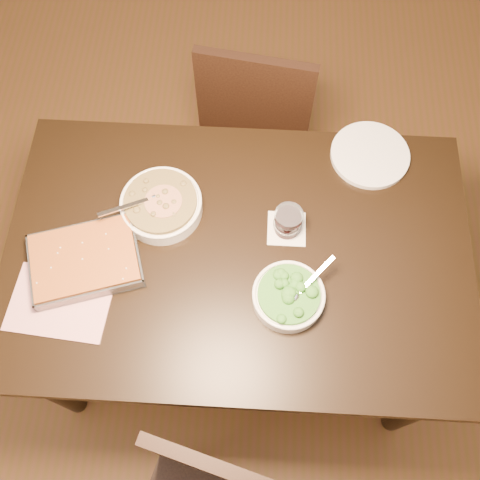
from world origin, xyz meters
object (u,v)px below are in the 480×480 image
(broccoli_bowl, at_px, (288,296))
(chair_far, at_px, (258,110))
(wine_tumbler, at_px, (288,221))
(table, at_px, (238,263))
(dinner_plate, at_px, (370,155))
(stew_bowl, at_px, (161,205))
(baking_dish, at_px, (85,261))

(broccoli_bowl, bearing_deg, chair_far, 97.31)
(wine_tumbler, bearing_deg, table, -150.41)
(table, bearing_deg, dinner_plate, 41.40)
(stew_bowl, relative_size, dinner_plate, 1.01)
(dinner_plate, xyz_separation_m, chair_far, (-0.37, 0.37, -0.26))
(stew_bowl, bearing_deg, dinner_plate, 19.81)
(wine_tumbler, bearing_deg, dinner_plate, 46.46)
(stew_bowl, bearing_deg, baking_dish, -135.97)
(wine_tumbler, relative_size, dinner_plate, 0.37)
(table, height_order, stew_bowl, stew_bowl)
(table, relative_size, stew_bowl, 5.47)
(broccoli_bowl, bearing_deg, stew_bowl, 145.42)
(broccoli_bowl, distance_m, baking_dish, 0.60)
(table, relative_size, chair_far, 1.57)
(baking_dish, bearing_deg, table, -8.98)
(wine_tumbler, bearing_deg, stew_bowl, 173.36)
(broccoli_bowl, relative_size, baking_dish, 0.56)
(broccoli_bowl, bearing_deg, table, 136.60)
(stew_bowl, relative_size, wine_tumbler, 2.73)
(broccoli_bowl, xyz_separation_m, wine_tumbler, (-0.01, 0.22, 0.02))
(table, height_order, wine_tumbler, wine_tumbler)
(table, height_order, baking_dish, baking_dish)
(stew_bowl, height_order, baking_dish, stew_bowl)
(stew_bowl, distance_m, wine_tumbler, 0.39)
(table, distance_m, wine_tumbler, 0.22)
(baking_dish, bearing_deg, chair_far, 41.34)
(wine_tumbler, bearing_deg, baking_dish, -165.70)
(stew_bowl, bearing_deg, table, -27.81)
(baking_dish, relative_size, wine_tumbler, 3.92)
(stew_bowl, bearing_deg, broccoli_bowl, -34.58)
(table, height_order, dinner_plate, dinner_plate)
(stew_bowl, xyz_separation_m, broccoli_bowl, (0.39, -0.27, -0.01))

